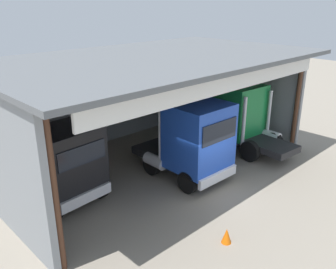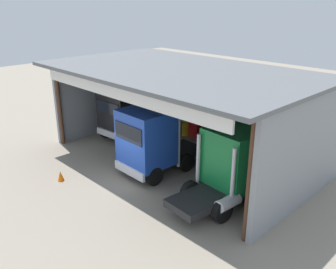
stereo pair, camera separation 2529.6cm
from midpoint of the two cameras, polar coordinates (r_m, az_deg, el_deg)
name	(u,v)px [view 2 (the right image)]	position (r m, az deg, el deg)	size (l,w,h in m)	color
ground_plane	(129,180)	(13.03, 30.64, -24.20)	(80.00, 80.00, 0.00)	gray
workshop_shed	(193,95)	(15.45, 38.44, -1.88)	(15.69, 9.50, 5.57)	gray
truck_black_center_bay	(124,114)	(16.42, 18.35, -5.15)	(2.88, 4.97, 3.67)	black
truck_blue_right_bay	(150,141)	(13.00, 34.76, -14.33)	(2.72, 5.11, 3.74)	#1E47B7
truck_green_center_right_bay	(232,164)	(14.20, 55.38, -17.40)	(2.66, 5.29, 3.62)	#197F3D
oil_drum	(186,129)	(19.17, 29.63, -7.41)	(0.58, 0.58, 0.92)	gold
tool_cart	(195,130)	(19.29, 31.60, -7.50)	(0.90, 0.60, 1.00)	red
traffic_cone	(61,176)	(11.56, 13.31, -26.12)	(0.36, 0.36, 0.56)	orange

